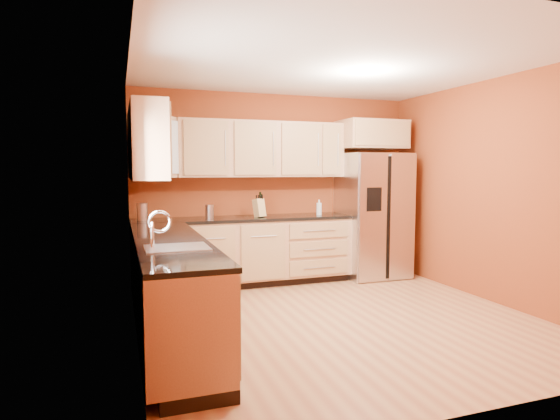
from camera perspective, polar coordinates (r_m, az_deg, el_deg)
name	(u,v)px	position (r m, az deg, el deg)	size (l,w,h in m)	color
floor	(338,319)	(5.04, 7.04, -13.02)	(4.00, 4.00, 0.00)	#AA6742
ceiling	(340,64)	(4.90, 7.38, 17.27)	(4.00, 4.00, 0.00)	silver
wall_back	(276,187)	(6.65, -0.47, 2.80)	(4.00, 0.04, 2.60)	maroon
wall_front	(484,211)	(3.14, 23.62, -0.08)	(4.00, 0.04, 2.60)	maroon
wall_left	(134,198)	(4.30, -17.43, 1.37)	(0.04, 4.00, 2.60)	maroon
wall_right	(495,191)	(5.96, 24.72, 2.09)	(0.04, 4.00, 2.60)	maroon
base_cabinets_back	(244,253)	(6.30, -4.35, -5.21)	(2.90, 0.60, 0.88)	#B27D56
base_cabinets_left	(170,291)	(4.46, -13.22, -9.63)	(0.60, 2.80, 0.88)	#B27D56
countertop_back	(244,219)	(6.22, -4.36, -1.06)	(2.90, 0.62, 0.04)	black
countertop_left	(170,242)	(4.36, -13.21, -3.76)	(0.62, 2.80, 0.04)	black
upper_cabinets_back	(263,149)	(6.41, -2.13, 7.41)	(2.30, 0.33, 0.75)	#B27D56
upper_cabinets_left	(147,143)	(5.03, -15.95, 7.89)	(0.33, 1.35, 0.75)	#B27D56
corner_upper_cabinet	(156,147)	(5.99, -14.88, 7.42)	(0.62, 0.33, 0.75)	#B27D56
over_fridge_cabinet	(371,135)	(6.95, 11.08, 9.00)	(0.92, 0.60, 0.40)	#B27D56
refrigerator	(373,215)	(6.90, 11.24, -0.63)	(0.90, 0.75, 1.78)	#BDBCC1
window	(137,170)	(3.80, -16.99, 4.71)	(0.03, 0.90, 1.00)	white
sink_faucet	(177,230)	(3.85, -12.48, -2.36)	(0.50, 0.42, 0.30)	silver
canister_left	(209,212)	(6.08, -8.59, -0.21)	(0.11, 0.11, 0.18)	#BDBCC1
canister_right	(142,212)	(6.05, -16.45, -0.21)	(0.13, 0.13, 0.21)	#BDBCC1
wine_bottle_a	(260,204)	(6.24, -2.43, 0.70)	(0.08, 0.08, 0.33)	black
wine_bottle_b	(262,205)	(6.27, -2.24, 0.57)	(0.07, 0.07, 0.30)	black
knife_block	(259,208)	(6.21, -2.56, 0.25)	(0.12, 0.11, 0.24)	tan
soap_dispenser	(319,207)	(6.51, 4.78, 0.32)	(0.07, 0.07, 0.21)	silver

